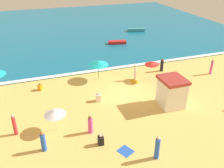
# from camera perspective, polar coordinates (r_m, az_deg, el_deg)

# --- Properties ---
(ground_plane) EXTENTS (60.00, 60.00, 0.00)m
(ground_plane) POSITION_cam_1_polar(r_m,az_deg,el_deg) (25.41, 2.96, -2.18)
(ground_plane) COLOR #EDBC60
(ocean_water) EXTENTS (60.00, 44.00, 0.10)m
(ocean_water) POSITION_cam_1_polar(r_m,az_deg,el_deg) (50.72, -9.06, 12.88)
(ocean_water) COLOR #146B93
(ocean_water) RESTS_ON ground_plane
(wave_breaker_foam) EXTENTS (57.00, 0.70, 0.01)m
(wave_breaker_foam) POSITION_cam_1_polar(r_m,az_deg,el_deg) (30.66, -1.38, 3.51)
(wave_breaker_foam) COLOR white
(wave_breaker_foam) RESTS_ON ocean_water
(lifeguard_cabana) EXTENTS (2.25, 2.54, 2.80)m
(lifeguard_cabana) POSITION_cam_1_polar(r_m,az_deg,el_deg) (23.44, 13.67, -1.74)
(lifeguard_cabana) COLOR white
(lifeguard_cabana) RESTS_ON ground_plane
(beach_umbrella_0) EXTENTS (1.90, 1.89, 1.98)m
(beach_umbrella_0) POSITION_cam_1_polar(r_m,az_deg,el_deg) (19.86, -13.21, -6.40)
(beach_umbrella_0) COLOR silver
(beach_umbrella_0) RESTS_ON ground_plane
(beach_umbrella_1) EXTENTS (2.53, 2.54, 2.31)m
(beach_umbrella_1) POSITION_cam_1_polar(r_m,az_deg,el_deg) (27.52, -3.21, 4.96)
(beach_umbrella_1) COLOR #4C3823
(beach_umbrella_1) RESTS_ON ground_plane
(beach_umbrella_2) EXTENTS (2.03, 2.01, 2.23)m
(beach_umbrella_2) POSITION_cam_1_polar(r_m,az_deg,el_deg) (27.77, 9.26, 4.78)
(beach_umbrella_2) COLOR silver
(beach_umbrella_2) RESTS_ON ground_plane
(beachgoer_1) EXTENTS (0.48, 0.48, 1.62)m
(beachgoer_1) POSITION_cam_1_polar(r_m,az_deg,el_deg) (30.70, 11.52, 4.28)
(beachgoer_1) COLOR black
(beachgoer_1) RESTS_ON ground_plane
(beachgoer_2) EXTENTS (0.43, 0.43, 1.58)m
(beachgoer_2) POSITION_cam_1_polar(r_m,az_deg,el_deg) (19.74, -5.07, -9.44)
(beachgoer_2) COLOR #D84CA5
(beachgoer_2) RESTS_ON ground_plane
(beachgoer_3) EXTENTS (0.58, 0.58, 0.80)m
(beachgoer_3) POSITION_cam_1_polar(r_m,az_deg,el_deg) (26.97, -16.34, -0.67)
(beachgoer_3) COLOR orange
(beachgoer_3) RESTS_ON ground_plane
(beachgoer_4) EXTENTS (0.46, 0.46, 0.96)m
(beachgoer_4) POSITION_cam_1_polar(r_m,az_deg,el_deg) (18.77, -2.63, -12.86)
(beachgoer_4) COLOR black
(beachgoer_4) RESTS_ON ground_plane
(beachgoer_5) EXTENTS (0.44, 0.44, 1.89)m
(beachgoer_5) POSITION_cam_1_polar(r_m,az_deg,el_deg) (17.66, 10.48, -14.44)
(beachgoer_5) COLOR blue
(beachgoer_5) RESTS_ON ground_plane
(beachgoer_6) EXTENTS (0.39, 0.39, 1.80)m
(beachgoer_6) POSITION_cam_1_polar(r_m,az_deg,el_deg) (27.96, 5.40, 2.67)
(beachgoer_6) COLOR white
(beachgoer_6) RESTS_ON ground_plane
(beachgoer_8) EXTENTS (0.41, 0.41, 1.86)m
(beachgoer_8) POSITION_cam_1_polar(r_m,az_deg,el_deg) (20.81, -21.75, -8.82)
(beachgoer_8) COLOR red
(beachgoer_8) RESTS_ON ground_plane
(beachgoer_9) EXTENTS (0.56, 0.56, 0.90)m
(beachgoer_9) POSITION_cam_1_polar(r_m,az_deg,el_deg) (23.94, -3.24, -3.15)
(beachgoer_9) COLOR white
(beachgoer_9) RESTS_ON ground_plane
(beachgoer_10) EXTENTS (0.38, 0.38, 1.82)m
(beachgoer_10) POSITION_cam_1_polar(r_m,az_deg,el_deg) (31.58, 22.13, 3.66)
(beachgoer_10) COLOR #D84CA5
(beachgoer_10) RESTS_ON ground_plane
(beachgoer_11) EXTENTS (0.50, 0.50, 1.64)m
(beachgoer_11) POSITION_cam_1_polar(r_m,az_deg,el_deg) (18.71, -15.71, -12.82)
(beachgoer_11) COLOR blue
(beachgoer_11) RESTS_ON ground_plane
(beach_towel_0) EXTENTS (0.97, 1.29, 0.01)m
(beach_towel_0) POSITION_cam_1_polar(r_m,az_deg,el_deg) (27.86, 5.19, 0.59)
(beach_towel_0) COLOR orange
(beach_towel_0) RESTS_ON ground_plane
(beach_towel_1) EXTENTS (1.30, 1.34, 0.01)m
(beach_towel_1) POSITION_cam_1_polar(r_m,az_deg,el_deg) (18.49, 3.17, -15.32)
(beach_towel_1) COLOR blue
(beach_towel_1) RESTS_ON ground_plane
(beach_towel_2) EXTENTS (1.37, 1.37, 0.01)m
(beach_towel_2) POSITION_cam_1_polar(r_m,az_deg,el_deg) (22.74, -12.15, -6.73)
(beach_towel_2) COLOR blue
(beach_towel_2) RESTS_ON ground_plane
(small_boat_0) EXTENTS (2.94, 1.49, 0.45)m
(small_boat_0) POSITION_cam_1_polar(r_m,az_deg,el_deg) (40.01, 1.23, 9.68)
(small_boat_0) COLOR red
(small_boat_0) RESTS_ON ocean_water
(small_boat_1) EXTENTS (3.31, 1.74, 0.54)m
(small_boat_1) POSITION_cam_1_polar(r_m,az_deg,el_deg) (47.36, 5.65, 12.44)
(small_boat_1) COLOR teal
(small_boat_1) RESTS_ON ocean_water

